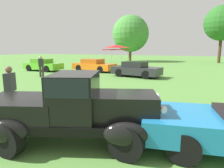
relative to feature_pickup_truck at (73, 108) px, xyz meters
The scene contains 10 objects.
ground_plane 1.01m from the feature_pickup_truck, 131.66° to the left, with size 120.00×120.00×0.00m, color #568C3D.
feature_pickup_truck is the anchor object (origin of this frame).
show_car_lime 16.55m from the feature_pickup_truck, 135.33° to the left, with size 3.88×1.75×1.22m.
show_car_orange 14.99m from the feature_pickup_truck, 117.15° to the left, with size 4.56×2.27×1.22m.
show_car_charcoal 11.58m from the feature_pickup_truck, 99.42° to the left, with size 4.09×2.31×1.22m.
spectator_near_truck 12.08m from the feature_pickup_truck, 136.73° to the left, with size 0.46×0.44×1.69m.
spectator_between_cars 3.12m from the feature_pickup_truck, 165.72° to the left, with size 0.39×0.47×1.69m.
canopy_tent_left_field 20.62m from the feature_pickup_truck, 109.61° to the left, with size 2.62×2.62×2.71m.
treeline_far_left 30.64m from the feature_pickup_truck, 105.99° to the left, with size 6.23×6.23×7.87m.
treeline_mid_left 32.20m from the feature_pickup_truck, 79.93° to the left, with size 5.32×5.32×8.72m.
Camera 1 is at (3.01, -4.11, 2.27)m, focal length 31.41 mm.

